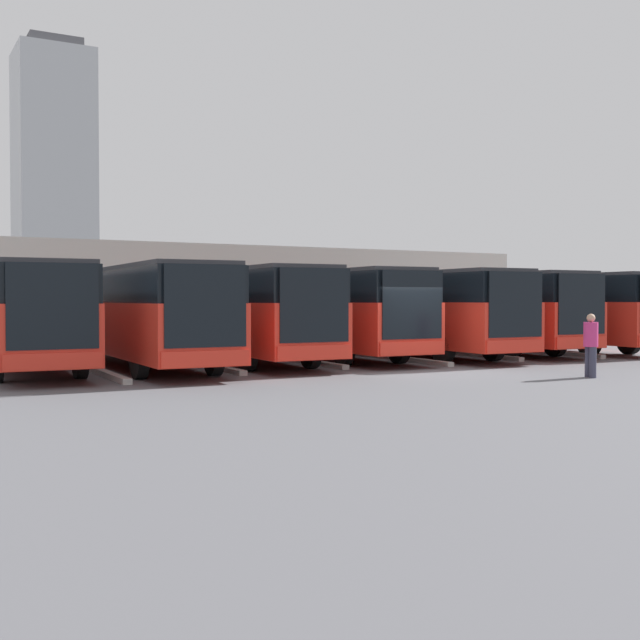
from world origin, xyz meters
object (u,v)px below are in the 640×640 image
Objects in this scene: bus_1 at (469,309)px; bus_2 at (407,309)px; bus_3 at (318,310)px; pedestrian at (591,343)px; bus_5 at (141,311)px; bus_0 at (540,308)px; bus_6 at (21,312)px; bus_4 at (234,310)px.

bus_1 is 1.00× the size of bus_2.
bus_3 is 7.12× the size of pedestrian.
bus_1 is 13.85m from bus_5.
bus_0 is at bearing 174.10° from bus_1.
bus_1 is at bearing -178.79° from bus_6.
bus_0 and bus_5 have the same top height.
bus_2 is 6.93m from bus_4.
bus_1 reaches higher than pedestrian.
bus_2 is at bearing 178.89° from bus_6.
bus_3 is 10.67m from pedestrian.
bus_2 is 10.38m from bus_5.
bus_4 is (10.37, 0.11, 0.00)m from bus_1.
bus_0 is 6.91m from bus_2.
bus_1 is 17.29m from bus_6.
bus_1 and bus_2 have the same top height.
bus_0 is 10.39m from bus_3.
bus_4 is 6.92m from bus_6.
bus_2 and bus_4 have the same top height.
bus_5 and bus_6 have the same top height.
bus_5 is at bearing 5.07° from bus_1.
bus_6 is (6.91, -0.21, 0.00)m from bus_4.
bus_6 is (13.83, -0.64, 0.00)m from bus_2.
bus_4 reaches higher than pedestrian.
bus_3 is (10.37, -0.59, 0.00)m from bus_0.
bus_4 is (3.46, 0.24, 0.00)m from bus_3.
pedestrian is at bearing 143.88° from bus_6.
bus_4 is at bearing 0.12° from bus_0.
pedestrian is (7.51, 9.66, -0.82)m from bus_0.
bus_5 reaches higher than pedestrian.
bus_0 is 1.00× the size of bus_5.
bus_6 is (10.37, 0.03, 0.00)m from bus_3.
bus_4 is (6.91, -0.43, 0.00)m from bus_2.
bus_1 is 1.00× the size of bus_6.
bus_3 reaches higher than pedestrian.
pedestrian is at bearing 123.82° from bus_4.
pedestrian is at bearing 69.68° from bus_1.
bus_6 is (17.29, -0.10, 0.00)m from bus_1.
bus_1 is at bearing -5.90° from bus_0.
bus_2 and bus_6 have the same top height.
bus_0 and bus_4 have the same top height.
bus_2 reaches higher than pedestrian.
bus_5 is (17.29, 0.40, 0.00)m from bus_0.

